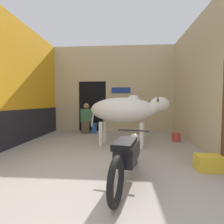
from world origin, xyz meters
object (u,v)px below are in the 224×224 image
Objects in this scene: motorcycle_near at (128,155)px; crate at (209,163)px; plastic_stool at (94,128)px; bucket at (176,137)px; cow at (125,110)px; shopkeeper_seated at (86,118)px.

crate is at bearing 19.50° from motorcycle_near.
plastic_stool reaches higher than crate.
plastic_stool is 3.16m from bucket.
bucket is at bearing 22.94° from cow.
motorcycle_near is at bearing -89.10° from cow.
shopkeeper_seated is (-1.60, 4.19, 0.21)m from motorcycle_near.
motorcycle_near is (0.04, -2.26, -0.61)m from cow.
plastic_stool is at bearing 155.86° from bucket.
bucket is (1.63, 0.69, -0.89)m from cow.
shopkeeper_seated reaches higher than plastic_stool.
crate is 1.69× the size of bucket.
plastic_stool is at bearing 122.36° from cow.
shopkeeper_seated is 3.09× the size of plastic_stool.
shopkeeper_seated reaches higher than bucket.
bucket is at bearing -24.14° from plastic_stool.
motorcycle_near is at bearing -160.50° from crate.
crate is at bearing -92.83° from bucket.
motorcycle_near is 4.55× the size of crate.
shopkeeper_seated is 4.81m from crate.
cow is at bearing 130.99° from crate.
bucket is (3.19, -1.24, -0.50)m from shopkeeper_seated.
motorcycle_near is 3.36m from bucket.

